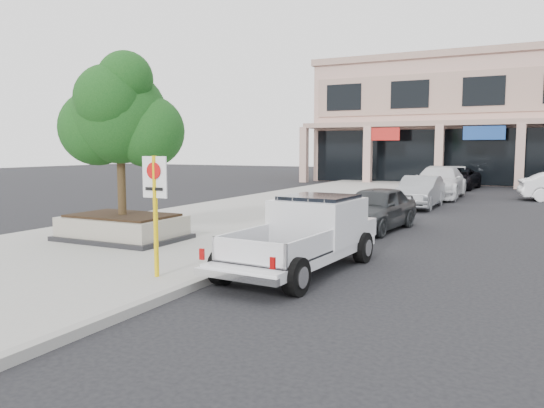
{
  "coord_description": "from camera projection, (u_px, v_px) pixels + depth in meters",
  "views": [
    {
      "loc": [
        4.02,
        -10.42,
        2.59
      ],
      "look_at": [
        -1.95,
        1.5,
        1.18
      ],
      "focal_mm": 35.0,
      "sensor_mm": 36.0,
      "label": 1
    }
  ],
  "objects": [
    {
      "name": "ground",
      "position": [
        322.0,
        270.0,
        11.32
      ],
      "size": [
        120.0,
        120.0,
        0.0
      ],
      "primitive_type": "plane",
      "color": "black",
      "rests_on": "ground"
    },
    {
      "name": "sidewalk",
      "position": [
        240.0,
        218.0,
        19.1
      ],
      "size": [
        8.0,
        52.0,
        0.15
      ],
      "primitive_type": "cube",
      "color": "gray",
      "rests_on": "ground"
    },
    {
      "name": "curb",
      "position": [
        344.0,
        225.0,
        17.34
      ],
      "size": [
        0.2,
        52.0,
        0.15
      ],
      "primitive_type": "cube",
      "color": "gray",
      "rests_on": "ground"
    },
    {
      "name": "planter",
      "position": [
        123.0,
        227.0,
        14.22
      ],
      "size": [
        3.2,
        2.2,
        0.68
      ],
      "color": "black",
      "rests_on": "sidewalk"
    },
    {
      "name": "planter_tree",
      "position": [
        128.0,
        117.0,
        13.99
      ],
      "size": [
        2.9,
        2.55,
        4.0
      ],
      "color": "#322313",
      "rests_on": "planter"
    },
    {
      "name": "no_parking_sign",
      "position": [
        155.0,
        199.0,
        9.96
      ],
      "size": [
        0.55,
        0.09,
        2.3
      ],
      "color": "yellow",
      "rests_on": "sidewalk"
    },
    {
      "name": "hedge",
      "position": [
        297.0,
        217.0,
        15.22
      ],
      "size": [
        1.1,
        0.99,
        0.93
      ],
      "primitive_type": "ellipsoid",
      "color": "#164A15",
      "rests_on": "sidewalk"
    },
    {
      "name": "pickup_truck",
      "position": [
        300.0,
        235.0,
        11.05
      ],
      "size": [
        2.18,
        5.07,
        1.56
      ],
      "primitive_type": null,
      "rotation": [
        0.0,
        0.0,
        -0.07
      ],
      "color": "silver",
      "rests_on": "ground"
    },
    {
      "name": "curb_car_a",
      "position": [
        375.0,
        208.0,
        16.78
      ],
      "size": [
        2.1,
        4.25,
        1.4
      ],
      "primitive_type": "imported",
      "rotation": [
        0.0,
        0.0,
        -0.11
      ],
      "color": "#2B2D2F",
      "rests_on": "ground"
    },
    {
      "name": "curb_car_b",
      "position": [
        420.0,
        192.0,
        23.12
      ],
      "size": [
        1.51,
        4.22,
        1.38
      ],
      "primitive_type": "imported",
      "rotation": [
        0.0,
        0.0,
        -0.01
      ],
      "color": "#94969B",
      "rests_on": "ground"
    },
    {
      "name": "curb_car_c",
      "position": [
        439.0,
        182.0,
        27.69
      ],
      "size": [
        2.35,
        5.72,
        1.66
      ],
      "primitive_type": "imported",
      "rotation": [
        0.0,
        0.0,
        0.01
      ],
      "color": "silver",
      "rests_on": "ground"
    },
    {
      "name": "curb_car_d",
      "position": [
        457.0,
        178.0,
        33.75
      ],
      "size": [
        2.62,
        5.11,
        1.38
      ],
      "primitive_type": "imported",
      "rotation": [
        0.0,
        0.0,
        -0.07
      ],
      "color": "black",
      "rests_on": "ground"
    }
  ]
}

